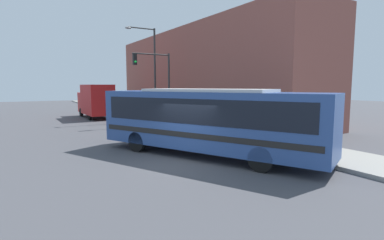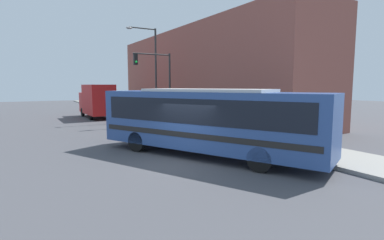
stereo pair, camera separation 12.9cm
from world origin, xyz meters
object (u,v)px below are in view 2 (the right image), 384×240
Objects in this scene: fire_hydrant at (222,129)px; parking_meter at (190,116)px; delivery_truck at (97,100)px; pedestrian_near_corner at (200,115)px; city_bus at (207,118)px; traffic_light_pole at (158,76)px; street_lamp at (152,66)px.

fire_hydrant is 4.14m from parking_meter.
pedestrian_near_corner is at bearing -64.28° from delivery_truck.
delivery_truck is 12.43m from pedestrian_near_corner.
city_bus is 8.69m from parking_meter.
traffic_light_pole reaches higher than city_bus.
delivery_truck is 8.38× the size of fire_hydrant.
traffic_light_pole is at bearing 96.78° from fire_hydrant.
parking_meter is (4.05, -11.86, -0.78)m from delivery_truck.
city_bus is at bearing -115.06° from parking_meter.
street_lamp reaches higher than fire_hydrant.
delivery_truck is 7.31m from street_lamp.
street_lamp is at bearing 75.11° from traffic_light_pole.
delivery_truck is at bearing 66.00° from city_bus.
traffic_light_pole is 0.70× the size of street_lamp.
pedestrian_near_corner reaches higher than fire_hydrant.
street_lamp is at bearing 103.53° from pedestrian_near_corner.
pedestrian_near_corner is at bearing 74.44° from fire_hydrant.
delivery_truck reaches higher than pedestrian_near_corner.
city_bus is 9.92m from pedestrian_near_corner.
fire_hydrant is at bearing -89.48° from street_lamp.
pedestrian_near_corner is (5.38, -11.17, -0.83)m from delivery_truck.
city_bus is 5.37m from fire_hydrant.
street_lamp is at bearing 51.05° from city_bus.
delivery_truck is at bearing 104.22° from fire_hydrant.
fire_hydrant is 0.50× the size of pedestrian_near_corner.
city_bus reaches higher than parking_meter.
pedestrian_near_corner is (5.00, 8.52, -0.84)m from city_bus.
city_bus is at bearing -88.89° from delivery_truck.
street_lamp reaches higher than city_bus.
delivery_truck is at bearing 127.12° from street_lamp.
delivery_truck is 16.52m from fire_hydrant.
fire_hydrant is at bearing -105.56° from pedestrian_near_corner.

